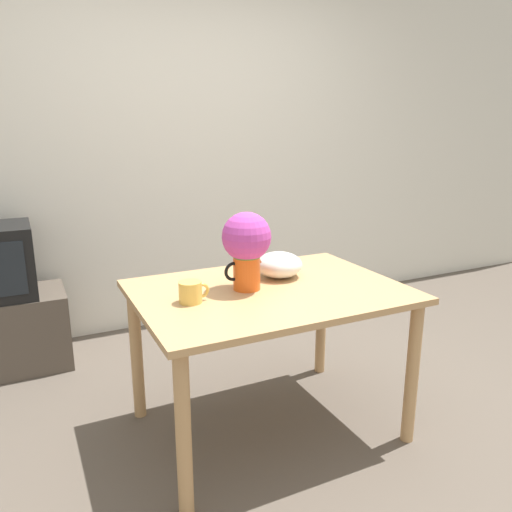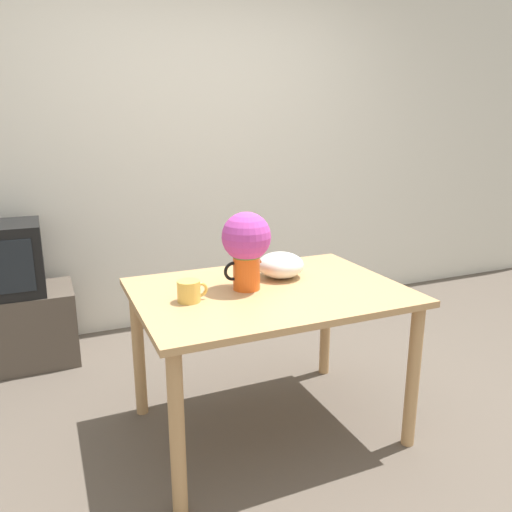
# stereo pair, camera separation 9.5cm
# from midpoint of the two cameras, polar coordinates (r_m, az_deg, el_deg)

# --- Properties ---
(ground_plane) EXTENTS (12.00, 12.00, 0.00)m
(ground_plane) POSITION_cam_midpoint_polar(r_m,az_deg,el_deg) (2.54, 7.37, -20.81)
(ground_plane) COLOR brown
(wall_back) EXTENTS (8.00, 0.05, 2.60)m
(wall_back) POSITION_cam_midpoint_polar(r_m,az_deg,el_deg) (3.73, -6.57, 12.13)
(wall_back) COLOR silver
(wall_back) RESTS_ON ground_plane
(table) EXTENTS (1.23, 0.89, 0.73)m
(table) POSITION_cam_midpoint_polar(r_m,az_deg,el_deg) (2.36, 2.64, -6.11)
(table) COLOR tan
(table) RESTS_ON ground_plane
(flower_vase) EXTENTS (0.23, 0.23, 0.36)m
(flower_vase) POSITION_cam_midpoint_polar(r_m,az_deg,el_deg) (2.26, 0.09, 1.38)
(flower_vase) COLOR #E05619
(flower_vase) RESTS_ON table
(coffee_mug) EXTENTS (0.14, 0.10, 0.09)m
(coffee_mug) POSITION_cam_midpoint_polar(r_m,az_deg,el_deg) (2.16, -6.35, -4.01)
(coffee_mug) COLOR gold
(coffee_mug) RESTS_ON table
(white_bowl) EXTENTS (0.23, 0.23, 0.13)m
(white_bowl) POSITION_cam_midpoint_polar(r_m,az_deg,el_deg) (2.48, 3.93, -1.03)
(white_bowl) COLOR silver
(white_bowl) RESTS_ON table
(tv_stand) EXTENTS (0.77, 0.43, 0.47)m
(tv_stand) POSITION_cam_midpoint_polar(r_m,az_deg,el_deg) (3.47, -25.52, -7.55)
(tv_stand) COLOR #4C4238
(tv_stand) RESTS_ON ground_plane
(tv_set) EXTENTS (0.46, 0.42, 0.43)m
(tv_set) POSITION_cam_midpoint_polar(r_m,az_deg,el_deg) (3.33, -26.38, -0.34)
(tv_set) COLOR black
(tv_set) RESTS_ON tv_stand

